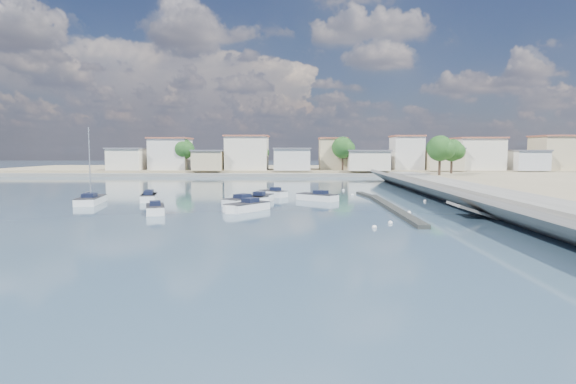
% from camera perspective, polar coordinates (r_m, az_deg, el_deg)
% --- Properties ---
extents(ground, '(400.00, 400.00, 0.00)m').
position_cam_1_polar(ground, '(80.65, 3.12, 0.58)').
color(ground, '#2A4055').
rests_on(ground, ground).
extents(seawall_walkway, '(5.00, 90.00, 1.80)m').
position_cam_1_polar(seawall_walkway, '(57.79, 22.86, -0.66)').
color(seawall_walkway, slate).
rests_on(seawall_walkway, ground).
extents(breakwater, '(2.00, 31.02, 0.35)m').
position_cam_1_polar(breakwater, '(54.30, 11.52, -1.48)').
color(breakwater, black).
rests_on(breakwater, ground).
extents(far_shore_land, '(160.00, 40.00, 1.40)m').
position_cam_1_polar(far_shore_land, '(132.50, 2.28, 2.62)').
color(far_shore_land, gray).
rests_on(far_shore_land, ground).
extents(far_shore_quay, '(160.00, 2.50, 0.80)m').
position_cam_1_polar(far_shore_quay, '(111.55, 2.53, 2.02)').
color(far_shore_quay, slate).
rests_on(far_shore_quay, ground).
extents(far_town, '(113.01, 12.80, 8.35)m').
position_cam_1_polar(far_town, '(118.09, 7.67, 4.34)').
color(far_town, beige).
rests_on(far_town, far_shore_land).
extents(shore_trees, '(74.56, 38.32, 7.92)m').
position_cam_1_polar(shore_trees, '(109.07, 6.98, 4.97)').
color(shore_trees, '#38281E').
rests_on(shore_trees, ground).
extents(motorboat_a, '(2.85, 4.81, 1.48)m').
position_cam_1_polar(motorboat_a, '(49.06, -15.47, -2.00)').
color(motorboat_a, white).
rests_on(motorboat_a, ground).
extents(motorboat_b, '(3.07, 5.35, 1.48)m').
position_cam_1_polar(motorboat_b, '(57.83, -3.20, -0.79)').
color(motorboat_b, white).
rests_on(motorboat_b, ground).
extents(motorboat_c, '(5.25, 4.73, 1.48)m').
position_cam_1_polar(motorboat_c, '(59.39, 3.28, -0.63)').
color(motorboat_c, white).
rests_on(motorboat_c, ground).
extents(motorboat_d, '(4.61, 5.21, 1.48)m').
position_cam_1_polar(motorboat_d, '(49.13, -5.09, -1.83)').
color(motorboat_d, white).
rests_on(motorboat_d, ground).
extents(motorboat_e, '(2.57, 4.86, 1.48)m').
position_cam_1_polar(motorboat_e, '(61.02, -16.17, -0.67)').
color(motorboat_e, white).
rests_on(motorboat_e, ground).
extents(motorboat_f, '(4.02, 3.97, 1.48)m').
position_cam_1_polar(motorboat_f, '(64.25, -1.88, -0.20)').
color(motorboat_f, white).
rests_on(motorboat_f, ground).
extents(motorboat_g, '(2.47, 4.84, 1.48)m').
position_cam_1_polar(motorboat_g, '(61.41, -16.16, -0.64)').
color(motorboat_g, white).
rests_on(motorboat_g, ground).
extents(motorboat_h, '(5.05, 5.79, 1.48)m').
position_cam_1_polar(motorboat_h, '(54.86, -4.82, -1.11)').
color(motorboat_h, white).
rests_on(motorboat_h, ground).
extents(sailboat, '(3.23, 7.29, 9.00)m').
position_cam_1_polar(sailboat, '(60.36, -22.25, -0.88)').
color(sailboat, white).
rests_on(sailboat, ground).
extents(mooring_buoys, '(9.70, 35.92, 0.40)m').
position_cam_1_polar(mooring_buoys, '(54.89, 10.73, -1.52)').
color(mooring_buoys, white).
rests_on(mooring_buoys, ground).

